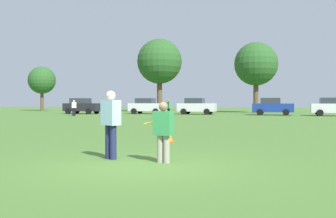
% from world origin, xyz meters
% --- Properties ---
extents(ground_plane, '(175.27, 175.27, 0.00)m').
position_xyz_m(ground_plane, '(0.00, 0.00, 0.00)').
color(ground_plane, '#47702D').
extents(player_thrower, '(0.55, 0.46, 1.69)m').
position_xyz_m(player_thrower, '(-1.06, 0.75, 0.95)').
color(player_thrower, '#1E234C').
rests_on(player_thrower, ground).
extents(player_defender, '(0.47, 0.32, 1.42)m').
position_xyz_m(player_defender, '(0.36, 0.54, 0.79)').
color(player_defender, gray).
rests_on(player_defender, ground).
extents(frisbee, '(0.27, 0.27, 0.06)m').
position_xyz_m(frisbee, '(-0.08, 0.80, 0.90)').
color(frisbee, yellow).
extents(traffic_cone, '(0.32, 0.32, 0.48)m').
position_xyz_m(traffic_cone, '(-0.75, 5.06, 0.23)').
color(traffic_cone, '#D8590C').
rests_on(traffic_cone, ground).
extents(parked_car_near_left, '(4.22, 2.26, 1.82)m').
position_xyz_m(parked_car_near_left, '(-19.08, 33.08, 0.92)').
color(parked_car_near_left, black).
rests_on(parked_car_near_left, ground).
extents(parked_car_mid_left, '(4.22, 2.26, 1.82)m').
position_xyz_m(parked_car_mid_left, '(-11.71, 34.91, 0.92)').
color(parked_car_mid_left, silver).
rests_on(parked_car_mid_left, ground).
extents(parked_car_center, '(4.22, 2.26, 1.82)m').
position_xyz_m(parked_car_center, '(-5.90, 34.97, 0.92)').
color(parked_car_center, silver).
rests_on(parked_car_center, ground).
extents(parked_car_mid_right, '(4.22, 2.26, 1.82)m').
position_xyz_m(parked_car_mid_right, '(2.35, 34.56, 0.92)').
color(parked_car_mid_right, navy).
rests_on(parked_car_mid_right, ground).
extents(parked_car_near_right, '(4.22, 2.26, 1.82)m').
position_xyz_m(parked_car_near_right, '(8.12, 33.64, 0.92)').
color(parked_car_near_right, silver).
rests_on(parked_car_near_right, ground).
extents(bystander_sideline_watcher, '(0.50, 0.46, 1.59)m').
position_xyz_m(bystander_sideline_watcher, '(-6.57, 25.86, 0.90)').
color(bystander_sideline_watcher, black).
rests_on(bystander_sideline_watcher, ground).
extents(bystander_far_jogger, '(0.49, 0.46, 1.57)m').
position_xyz_m(bystander_far_jogger, '(-16.64, 26.82, 0.89)').
color(bystander_far_jogger, black).
rests_on(bystander_far_jogger, ground).
extents(tree_west_oak, '(4.24, 4.24, 6.89)m').
position_xyz_m(tree_west_oak, '(-32.49, 45.30, 4.74)').
color(tree_west_oak, brown).
rests_on(tree_west_oak, ground).
extents(tree_west_maple, '(6.30, 6.30, 10.24)m').
position_xyz_m(tree_west_maple, '(-13.19, 44.72, 7.04)').
color(tree_west_maple, brown).
rests_on(tree_west_maple, ground).
extents(tree_center_elm, '(5.59, 5.59, 9.09)m').
position_xyz_m(tree_center_elm, '(0.14, 43.64, 6.25)').
color(tree_center_elm, brown).
rests_on(tree_center_elm, ground).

